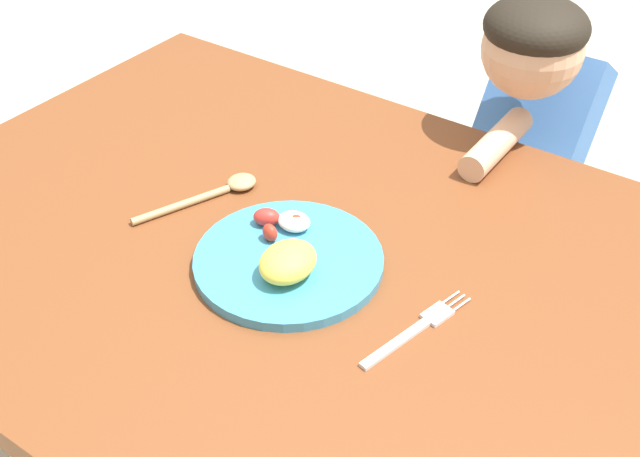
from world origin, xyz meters
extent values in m
cube|color=brown|center=(0.00, 0.00, 0.70)|extent=(1.33, 0.92, 0.04)
cube|color=brown|center=(-0.58, 0.37, 0.34)|extent=(0.05, 0.05, 0.68)
cylinder|color=teal|center=(0.00, -0.04, 0.73)|extent=(0.27, 0.27, 0.02)
ellipsoid|color=yellow|center=(0.02, -0.07, 0.76)|extent=(0.07, 0.09, 0.05)
ellipsoid|color=red|center=(-0.03, 0.02, 0.75)|extent=(0.04, 0.04, 0.02)
ellipsoid|color=red|center=(-0.07, 0.01, 0.75)|extent=(0.05, 0.04, 0.03)
ellipsoid|color=red|center=(-0.04, -0.02, 0.75)|extent=(0.03, 0.03, 0.03)
ellipsoid|color=white|center=(-0.03, 0.02, 0.75)|extent=(0.05, 0.04, 0.02)
cube|color=silver|center=(0.21, -0.08, 0.73)|extent=(0.04, 0.12, 0.01)
cube|color=silver|center=(0.22, -0.01, 0.73)|extent=(0.04, 0.04, 0.01)
cylinder|color=silver|center=(0.24, 0.03, 0.73)|extent=(0.01, 0.04, 0.00)
cylinder|color=silver|center=(0.23, 0.03, 0.73)|extent=(0.01, 0.04, 0.00)
cylinder|color=silver|center=(0.22, 0.03, 0.73)|extent=(0.01, 0.04, 0.00)
cylinder|color=tan|center=(-0.22, -0.02, 0.73)|extent=(0.07, 0.16, 0.01)
ellipsoid|color=tan|center=(-0.18, 0.08, 0.73)|extent=(0.06, 0.06, 0.02)
cube|color=#4D4457|center=(0.12, 0.67, 0.27)|extent=(0.21, 0.13, 0.54)
cube|color=#3F72BF|center=(0.12, 0.58, 0.67)|extent=(0.20, 0.27, 0.33)
sphere|color=#D8A884|center=(0.12, 0.50, 0.88)|extent=(0.17, 0.17, 0.17)
ellipsoid|color=black|center=(0.12, 0.50, 0.92)|extent=(0.18, 0.18, 0.09)
cylinder|color=#D8A884|center=(0.12, 0.40, 0.75)|extent=(0.05, 0.20, 0.05)
camera|label=1|loc=(0.53, -0.73, 1.47)|focal=44.96mm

